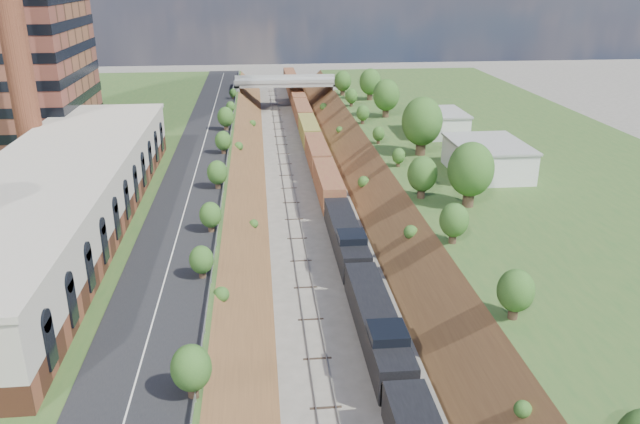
% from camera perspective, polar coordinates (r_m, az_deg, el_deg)
% --- Properties ---
extents(platform_left, '(44.00, 180.00, 5.00)m').
position_cam_1_polar(platform_left, '(93.70, -21.71, 2.25)').
color(platform_left, '#325724').
rests_on(platform_left, ground).
extents(platform_right, '(44.00, 180.00, 5.00)m').
position_cam_1_polar(platform_right, '(98.41, 18.42, 3.54)').
color(platform_right, '#325724').
rests_on(platform_right, ground).
extents(embankment_left, '(10.00, 180.00, 10.00)m').
position_cam_1_polar(embankment_left, '(90.88, -8.07, 1.35)').
color(embankment_left, brown).
rests_on(embankment_left, ground).
extents(embankment_right, '(10.00, 180.00, 10.00)m').
position_cam_1_polar(embankment_right, '(92.52, 5.67, 1.82)').
color(embankment_right, brown).
rests_on(embankment_right, ground).
extents(rail_left_track, '(1.58, 180.00, 0.18)m').
position_cam_1_polar(rail_left_track, '(90.85, -2.77, 1.60)').
color(rail_left_track, gray).
rests_on(rail_left_track, ground).
extents(rail_right_track, '(1.58, 180.00, 0.18)m').
position_cam_1_polar(rail_right_track, '(91.24, 0.49, 1.71)').
color(rail_right_track, gray).
rests_on(rail_right_track, ground).
extents(road, '(8.00, 180.00, 0.10)m').
position_cam_1_polar(road, '(89.64, -11.11, 4.28)').
color(road, black).
rests_on(road, platform_left).
extents(guardrail, '(0.10, 171.00, 0.70)m').
position_cam_1_polar(guardrail, '(89.01, -8.51, 4.67)').
color(guardrail, '#99999E').
rests_on(guardrail, platform_left).
extents(commercial_building, '(14.30, 62.30, 7.00)m').
position_cam_1_polar(commercial_building, '(70.46, -22.93, 1.32)').
color(commercial_building, brown).
rests_on(commercial_building, platform_left).
extents(smokestack, '(3.20, 3.20, 40.00)m').
position_cam_1_polar(smokestack, '(86.80, -26.42, 15.47)').
color(smokestack, brown).
rests_on(smokestack, platform_left).
extents(overpass, '(24.50, 8.30, 7.40)m').
position_cam_1_polar(overpass, '(149.91, -3.14, 11.25)').
color(overpass, gray).
rests_on(overpass, ground).
extents(white_building_near, '(9.00, 12.00, 4.00)m').
position_cam_1_polar(white_building_near, '(86.50, 15.05, 4.69)').
color(white_building_near, silver).
rests_on(white_building_near, platform_right).
extents(white_building_far, '(8.00, 10.00, 3.60)m').
position_cam_1_polar(white_building_far, '(106.58, 10.74, 7.94)').
color(white_building_far, silver).
rests_on(white_building_far, platform_right).
extents(tree_right_large, '(5.25, 5.25, 7.61)m').
position_cam_1_polar(tree_right_large, '(72.85, 13.63, 3.76)').
color(tree_right_large, '#473323').
rests_on(tree_right_large, platform_right).
extents(tree_left_crest, '(2.45, 2.45, 3.55)m').
position_cam_1_polar(tree_left_crest, '(51.40, -10.73, -6.24)').
color(tree_left_crest, '#473323').
rests_on(tree_left_crest, platform_left).
extents(freight_train, '(2.99, 168.36, 4.55)m').
position_cam_1_polar(freight_train, '(108.84, -0.61, 6.29)').
color(freight_train, black).
rests_on(freight_train, ground).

